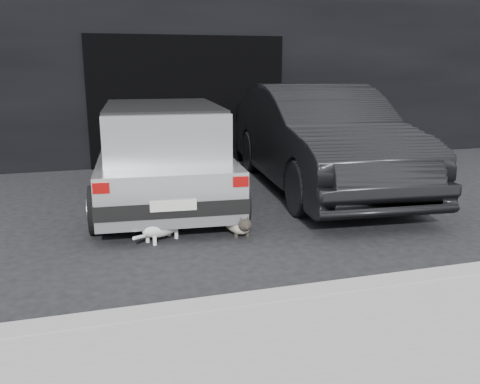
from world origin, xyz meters
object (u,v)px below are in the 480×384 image
object	(u,v)px
silver_hatchback	(163,150)
second_car	(319,138)
cat_white	(164,225)
cat_siamese	(239,224)

from	to	relation	value
silver_hatchback	second_car	world-z (taller)	second_car
second_car	cat_white	bearing A→B (deg)	-141.81
silver_hatchback	second_car	bearing A→B (deg)	8.76
silver_hatchback	second_car	size ratio (longest dim) A/B	0.80
cat_white	silver_hatchback	bearing A→B (deg)	141.72
second_car	cat_siamese	xyz separation A→B (m)	(-1.94, -1.93, -0.72)
silver_hatchback	cat_white	xyz separation A→B (m)	(-0.24, -1.69, -0.62)
silver_hatchback	cat_siamese	size ratio (longest dim) A/B	4.81
cat_siamese	second_car	bearing A→B (deg)	-137.15
cat_white	cat_siamese	bearing A→B (deg)	56.03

